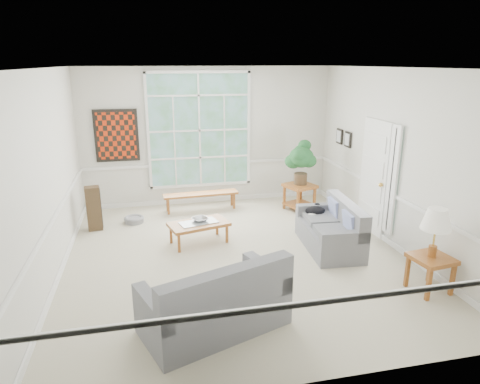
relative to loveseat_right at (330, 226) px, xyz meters
name	(u,v)px	position (x,y,z in m)	size (l,w,h in m)	color
floor	(237,257)	(-1.62, 0.00, -0.41)	(5.50, 6.00, 0.01)	#B5AD93
ceiling	(236,68)	(-1.62, 0.00, 2.59)	(5.50, 6.00, 0.02)	white
wall_back	(208,137)	(-1.62, 3.00, 1.09)	(5.50, 0.02, 3.00)	silver
wall_front	(306,247)	(-1.62, -3.00, 1.09)	(5.50, 0.02, 3.00)	silver
wall_left	(47,178)	(-4.37, 0.00, 1.09)	(0.02, 6.00, 3.00)	silver
wall_right	(396,160)	(1.13, 0.00, 1.09)	(0.02, 6.00, 3.00)	silver
window_back	(199,130)	(-1.82, 2.96, 1.24)	(2.30, 0.08, 2.40)	white
entry_door	(373,177)	(1.09, 0.60, 0.64)	(0.08, 0.90, 2.10)	white
door_sidelight	(393,181)	(1.09, -0.03, 0.74)	(0.08, 0.26, 1.90)	white
wall_art	(117,136)	(-3.57, 2.95, 1.19)	(0.90, 0.06, 1.10)	maroon
wall_frame_near	(347,139)	(1.09, 1.75, 1.14)	(0.04, 0.26, 0.32)	black
wall_frame_far	(339,136)	(1.09, 2.15, 1.14)	(0.04, 0.26, 0.32)	black
loveseat_right	(330,226)	(0.00, 0.00, 0.00)	(0.78, 1.51, 0.82)	slate
loveseat_front	(214,294)	(-2.29, -1.87, 0.05)	(1.69, 0.87, 0.91)	slate
coffee_table	(199,233)	(-2.16, 0.69, -0.22)	(1.02, 0.56, 0.38)	brown
pewter_bowl	(200,219)	(-2.12, 0.75, 0.01)	(0.32, 0.32, 0.08)	#95959B
window_bench	(201,201)	(-1.89, 2.45, -0.22)	(1.60, 0.31, 0.37)	brown
end_table	(299,197)	(0.18, 1.99, -0.12)	(0.57, 0.57, 0.57)	brown
houseplant	(301,162)	(0.20, 2.01, 0.64)	(0.56, 0.56, 0.96)	#1D5226
side_table	(430,274)	(0.78, -1.65, -0.15)	(0.51, 0.51, 0.52)	brown
table_lamp	(435,233)	(0.78, -1.64, 0.46)	(0.40, 0.40, 0.69)	white
pet_bed	(134,219)	(-3.31, 1.98, -0.35)	(0.40, 0.40, 0.12)	slate
floor_speaker	(94,208)	(-4.02, 1.74, 0.02)	(0.27, 0.21, 0.85)	#3F2D1B
cat	(315,210)	(-0.05, 0.54, 0.10)	(0.37, 0.26, 0.18)	black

